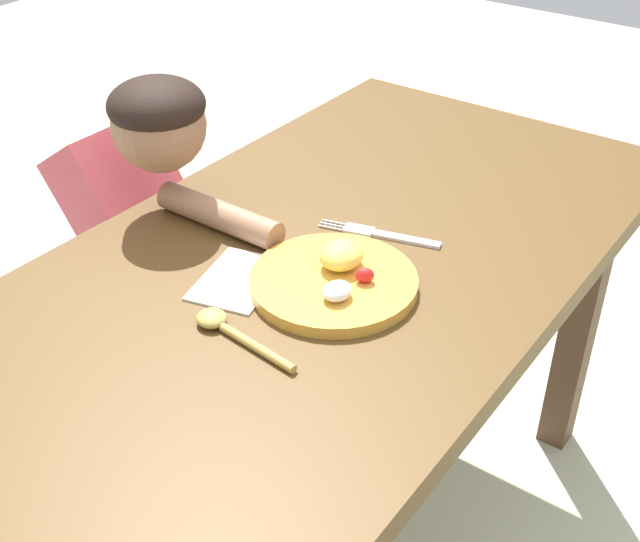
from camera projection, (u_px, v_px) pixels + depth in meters
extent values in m
cube|color=#53391A|center=(319.00, 269.00, 1.34)|extent=(1.45, 0.74, 0.04)
cube|color=#513623|center=(579.00, 323.00, 1.84)|extent=(0.07, 0.07, 0.71)
cube|color=#513623|center=(378.00, 248.00, 2.10)|extent=(0.07, 0.07, 0.71)
cylinder|color=gold|center=(333.00, 282.00, 1.25)|extent=(0.26, 0.26, 0.02)
ellipsoid|color=#F9DD51|center=(341.00, 255.00, 1.26)|extent=(0.07, 0.07, 0.04)
ellipsoid|color=red|center=(365.00, 275.00, 1.23)|extent=(0.03, 0.04, 0.02)
ellipsoid|color=white|center=(337.00, 291.00, 1.19)|extent=(0.05, 0.04, 0.02)
cube|color=silver|center=(406.00, 239.00, 1.37)|extent=(0.05, 0.12, 0.01)
cube|color=silver|center=(359.00, 230.00, 1.39)|extent=(0.04, 0.06, 0.01)
cylinder|color=silver|center=(335.00, 222.00, 1.41)|extent=(0.01, 0.04, 0.00)
cylinder|color=silver|center=(333.00, 225.00, 1.41)|extent=(0.01, 0.04, 0.00)
cylinder|color=silver|center=(331.00, 228.00, 1.40)|extent=(0.01, 0.04, 0.00)
cylinder|color=#B99D47|center=(257.00, 348.00, 1.12)|extent=(0.03, 0.14, 0.01)
ellipsoid|color=#B99D47|center=(212.00, 318.00, 1.17)|extent=(0.05, 0.05, 0.02)
cube|color=navy|center=(131.00, 369.00, 1.82)|extent=(0.19, 0.14, 0.56)
cube|color=#CC4C59|center=(136.00, 218.00, 1.54)|extent=(0.19, 0.29, 0.35)
sphere|color=#9E7051|center=(159.00, 125.00, 1.38)|extent=(0.16, 0.16, 0.16)
ellipsoid|color=black|center=(156.00, 105.00, 1.36)|extent=(0.16, 0.16, 0.09)
cylinder|color=#9E7051|center=(219.00, 215.00, 1.39)|extent=(0.05, 0.25, 0.05)
cube|color=white|center=(238.00, 280.00, 1.27)|extent=(0.18, 0.15, 0.00)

